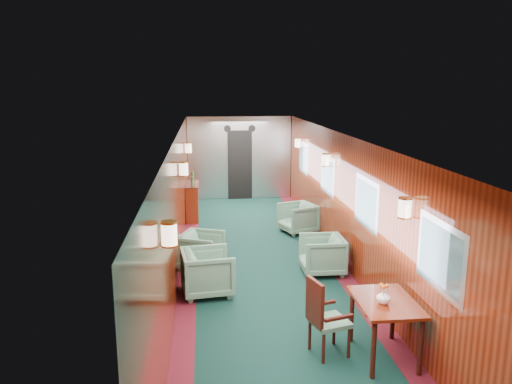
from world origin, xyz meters
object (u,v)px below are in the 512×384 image
dining_table (385,310)px  armchair_left_far (202,250)px  armchair_right_far (298,218)px  credenza (192,201)px  armchair_right_near (322,255)px  side_chair (323,314)px  armchair_left_near (208,272)px

dining_table → armchair_left_far: dining_table is taller
armchair_left_far → armchair_right_far: armchair_right_far is taller
credenza → armchair_right_near: bearing=-59.0°
armchair_left_far → dining_table: bearing=-124.6°
side_chair → dining_table: bearing=-25.3°
credenza → armchair_left_far: 3.40m
dining_table → credenza: 7.15m
side_chair → armchair_left_far: bearing=99.2°
side_chair → armchair_left_far: side_chair is taller
side_chair → armchair_left_near: (-1.38, 2.01, -0.18)m
armchair_left_near → side_chair: bearing=-153.2°
dining_table → armchair_right_near: (-0.09, 2.82, -0.29)m
side_chair → credenza: credenza is taller
dining_table → armchair_right_near: dining_table is taller
dining_table → armchair_left_far: bearing=123.7°
credenza → armchair_left_near: credenza is taller
armchair_left_far → armchair_left_near: bearing=-153.4°
side_chair → armchair_left_near: size_ratio=1.25×
dining_table → credenza: credenza is taller
armchair_right_near → armchair_right_far: size_ratio=1.01×
credenza → armchair_left_near: 4.60m
side_chair → armchair_right_near: side_chair is taller
armchair_right_far → side_chair: bearing=-27.1°
credenza → armchair_left_far: bearing=-86.2°
dining_table → armchair_left_near: bearing=134.8°
credenza → armchair_right_far: 2.76m
credenza → side_chair: bearing=-75.5°
credenza → armchair_left_near: bearing=-85.9°
credenza → armchair_left_far: size_ratio=1.63×
dining_table → armchair_right_near: size_ratio=1.33×
side_chair → armchair_right_far: size_ratio=1.36×
armchair_right_near → dining_table: bearing=2.7°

